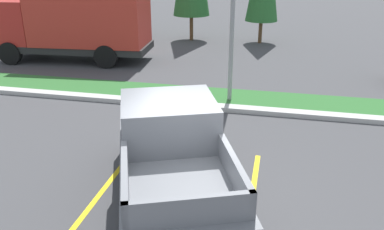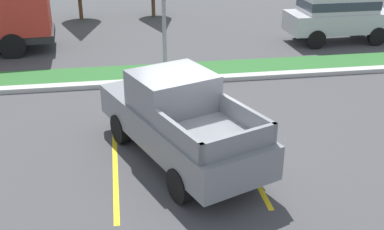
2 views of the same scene
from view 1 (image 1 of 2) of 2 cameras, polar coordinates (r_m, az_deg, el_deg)
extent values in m
plane|color=#424244|center=(8.34, 0.68, -11.81)|extent=(120.00, 120.00, 0.00)
cube|color=yellow|center=(8.69, -12.95, -10.86)|extent=(0.12, 4.80, 0.01)
cube|color=yellow|center=(8.01, 8.23, -13.67)|extent=(0.12, 4.80, 0.01)
cube|color=#B2B2AD|center=(12.71, 5.33, 0.97)|extent=(56.00, 0.40, 0.15)
cube|color=#2D662D|center=(13.75, 5.93, 2.42)|extent=(56.00, 1.80, 0.06)
cylinder|color=black|center=(9.32, -9.22, -5.47)|extent=(0.54, 0.81, 0.76)
cylinder|color=black|center=(9.44, 1.17, -4.77)|extent=(0.54, 0.81, 0.76)
cube|color=slate|center=(7.75, -2.98, -7.08)|extent=(3.69, 5.53, 0.76)
cube|color=slate|center=(7.66, -3.35, -0.76)|extent=(2.23, 2.14, 0.84)
cube|color=#2D3842|center=(8.40, -3.95, 1.72)|extent=(1.53, 0.65, 0.63)
cube|color=slate|center=(6.16, -9.53, -9.28)|extent=(0.80, 1.80, 0.44)
cube|color=slate|center=(6.35, 6.12, -8.06)|extent=(0.80, 1.80, 0.44)
cube|color=slate|center=(5.46, -0.27, -13.56)|extent=(1.71, 0.76, 0.44)
cube|color=silver|center=(10.13, -4.57, -1.25)|extent=(1.74, 0.82, 0.28)
cylinder|color=black|center=(19.61, -24.51, 8.01)|extent=(1.02, 0.38, 1.00)
cylinder|color=black|center=(21.46, -21.51, 9.55)|extent=(1.02, 0.38, 1.00)
cylinder|color=black|center=(17.70, -12.18, 8.15)|extent=(1.02, 0.38, 1.00)
cylinder|color=black|center=(19.73, -10.08, 9.73)|extent=(1.02, 0.38, 1.00)
cube|color=#262626|center=(19.32, -16.25, 9.39)|extent=(6.97, 2.86, 0.30)
cube|color=#AD231E|center=(20.29, -23.36, 12.24)|extent=(1.79, 2.43, 1.90)
cube|color=#2D3842|center=(20.68, -25.47, 12.78)|extent=(0.23, 2.10, 0.90)
cube|color=#B22D23|center=(18.76, -14.43, 13.73)|extent=(5.18, 2.81, 2.60)
cylinder|color=gray|center=(12.85, 5.85, 15.23)|extent=(0.14, 0.14, 6.24)
cylinder|color=brown|center=(25.95, -17.57, 12.37)|extent=(0.20, 0.20, 1.30)
cylinder|color=brown|center=(24.28, -9.23, 12.63)|extent=(0.20, 0.20, 1.43)
cylinder|color=brown|center=(23.05, -0.08, 12.36)|extent=(0.20, 0.20, 1.39)
cylinder|color=brown|center=(22.64, 9.72, 11.62)|extent=(0.20, 0.20, 1.21)
camera|label=2|loc=(4.77, -126.61, -0.91)|focal=44.14mm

